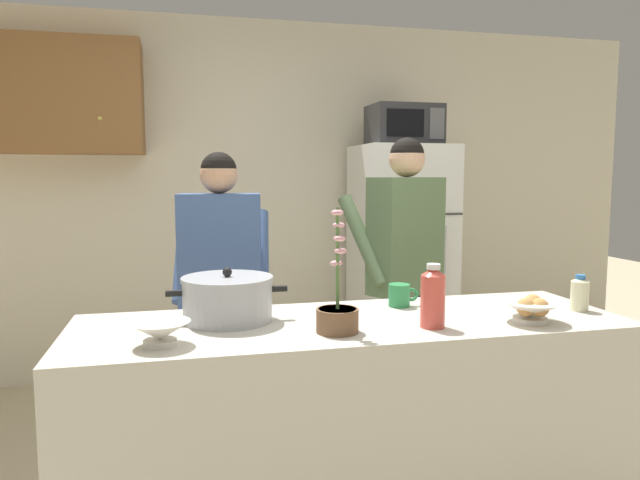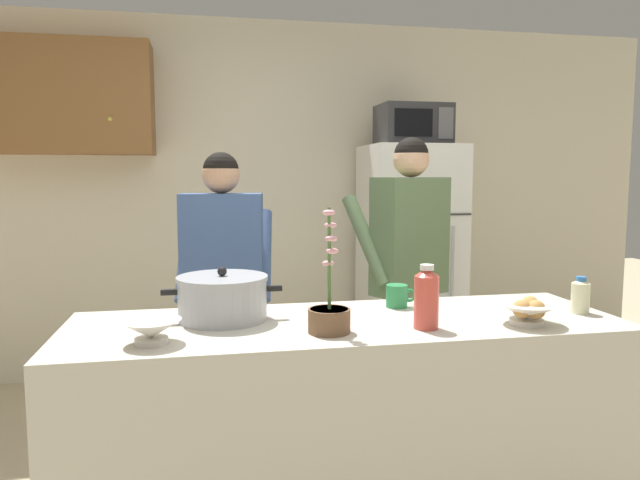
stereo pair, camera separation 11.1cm
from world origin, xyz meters
name	(u,v)px [view 1 (the left image)]	position (x,y,z in m)	size (l,w,h in m)	color
back_wall_unit	(232,184)	(-0.26, 2.26, 1.41)	(6.00, 0.48, 2.60)	beige
kitchen_island	(353,435)	(0.00, 0.00, 0.46)	(2.11, 0.68, 0.92)	beige
refrigerator	(401,263)	(0.91, 1.85, 0.84)	(0.64, 0.68, 1.69)	white
microwave	(404,125)	(0.91, 1.83, 1.83)	(0.48, 0.37, 0.28)	#2D2D30
person_near_pot	(221,273)	(-0.44, 0.84, 0.98)	(0.53, 0.46, 1.59)	#726656
person_by_sink	(404,251)	(0.58, 0.93, 1.05)	(0.62, 0.57, 1.68)	black
cooking_pot	(228,299)	(-0.47, 0.10, 1.01)	(0.46, 0.35, 0.21)	#ADAFB5
coffee_mug	(400,295)	(0.26, 0.18, 0.97)	(0.13, 0.09, 0.10)	#2D8C4C
bread_bowl	(531,309)	(0.64, -0.19, 0.97)	(0.23, 0.23, 0.10)	white
empty_bowl	(160,332)	(-0.71, -0.18, 0.97)	(0.20, 0.20, 0.08)	white
bottle_near_edge	(580,293)	(0.95, -0.06, 0.99)	(0.07, 0.07, 0.15)	beige
bottle_mid_counter	(433,297)	(0.25, -0.17, 1.03)	(0.09, 0.09, 0.23)	#D84C3F
potted_orchid	(337,314)	(-0.10, -0.15, 0.99)	(0.15, 0.15, 0.44)	brown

